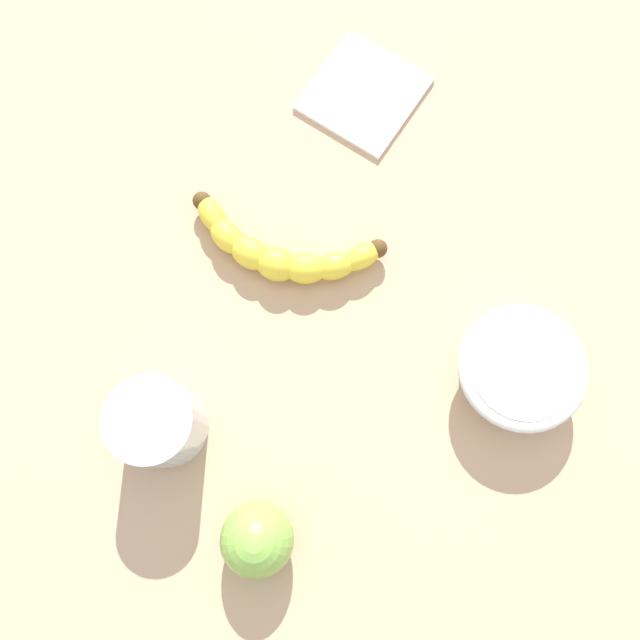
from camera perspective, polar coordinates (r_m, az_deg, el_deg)
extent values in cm
cube|color=tan|center=(70.97, -1.20, -2.67)|extent=(120.00, 120.00, 3.00)
ellipsoid|color=yellow|center=(72.89, -9.36, 8.98)|extent=(4.83, 2.99, 2.59)
ellipsoid|color=yellow|center=(71.71, -7.95, 7.22)|extent=(5.03, 3.66, 2.96)
ellipsoid|color=yellow|center=(70.76, -6.05, 5.82)|extent=(5.56, 4.90, 3.33)
ellipsoid|color=yellow|center=(70.12, -3.79, 4.89)|extent=(5.91, 5.75, 3.70)
ellipsoid|color=yellow|center=(69.83, -1.31, 4.52)|extent=(5.45, 5.68, 3.33)
ellipsoid|color=yellow|center=(69.91, 1.21, 4.73)|extent=(4.54, 5.41, 2.96)
ellipsoid|color=yellow|center=(70.36, 3.57, 5.51)|extent=(3.26, 4.96, 2.59)
sphere|color=#513819|center=(73.77, -10.12, 10.24)|extent=(2.03, 2.03, 2.03)
sphere|color=#513819|center=(70.81, 5.06, 6.21)|extent=(2.03, 2.03, 2.03)
cylinder|color=silver|center=(65.73, -13.90, -8.74)|extent=(8.32, 8.32, 8.98)
cylinder|color=#A5D48A|center=(66.52, -13.73, -8.80)|extent=(7.82, 7.82, 6.84)
cylinder|color=white|center=(69.34, 16.77, -4.23)|extent=(10.75, 10.75, 5.20)
torus|color=white|center=(67.45, 17.24, -3.94)|extent=(12.89, 12.89, 1.20)
sphere|color=#84B747|center=(65.09, -5.51, -18.50)|extent=(7.03, 7.03, 7.03)
cube|color=white|center=(80.91, 3.85, 19.03)|extent=(15.36, 15.68, 0.60)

